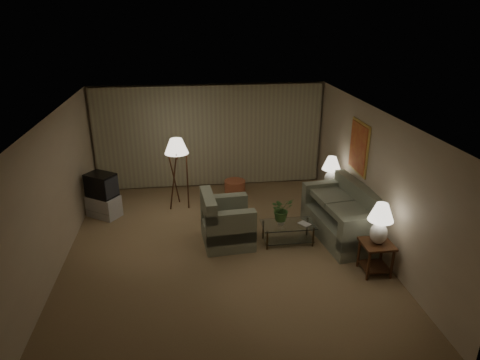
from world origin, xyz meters
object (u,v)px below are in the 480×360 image
(side_table_far, at_px, (329,194))
(ottoman, at_px, (235,187))
(table_lamp_far, at_px, (331,169))
(vase, at_px, (281,221))
(sofa, at_px, (342,217))
(crt_tv, at_px, (101,185))
(armchair, at_px, (228,223))
(tv_cabinet, at_px, (104,206))
(table_lamp_near, at_px, (380,220))
(side_table_near, at_px, (376,252))
(coffee_table, at_px, (288,230))
(floor_lamp, at_px, (178,172))

(side_table_far, height_order, ottoman, side_table_far)
(table_lamp_far, relative_size, vase, 4.62)
(sofa, bearing_deg, crt_tv, -114.58)
(armchair, height_order, tv_cabinet, armchair)
(sofa, relative_size, table_lamp_far, 3.01)
(side_table_far, bearing_deg, table_lamp_near, -90.00)
(crt_tv, bearing_deg, table_lamp_near, 4.50)
(side_table_near, xyz_separation_m, crt_tv, (-5.20, 2.97, 0.36))
(table_lamp_near, distance_m, crt_tv, 6.00)
(side_table_near, bearing_deg, vase, 139.25)
(armchair, xyz_separation_m, crt_tv, (-2.69, 1.56, 0.34))
(side_table_far, relative_size, table_lamp_near, 0.78)
(crt_tv, distance_m, vase, 4.14)
(sofa, height_order, side_table_near, sofa)
(side_table_far, relative_size, coffee_table, 0.56)
(side_table_far, relative_size, table_lamp_far, 0.82)
(sofa, xyz_separation_m, tv_cabinet, (-5.05, 1.62, -0.19))
(vase, bearing_deg, side_table_far, 42.94)
(coffee_table, bearing_deg, side_table_far, 46.06)
(armchair, height_order, vase, armchair)
(table_lamp_near, xyz_separation_m, ottoman, (-2.07, 3.86, -0.87))
(armchair, relative_size, table_lamp_far, 1.59)
(sofa, distance_m, table_lamp_near, 1.49)
(crt_tv, bearing_deg, table_lamp_far, 30.15)
(coffee_table, bearing_deg, floor_lamp, 137.41)
(table_lamp_far, height_order, tv_cabinet, table_lamp_far)
(floor_lamp, relative_size, ottoman, 3.17)
(side_table_near, relative_size, floor_lamp, 0.35)
(side_table_near, distance_m, table_lamp_near, 0.64)
(side_table_far, xyz_separation_m, crt_tv, (-5.20, 0.37, 0.36))
(side_table_far, height_order, coffee_table, side_table_far)
(ottoman, bearing_deg, tv_cabinet, -164.25)
(vase, bearing_deg, table_lamp_near, -40.75)
(armchair, xyz_separation_m, table_lamp_near, (2.51, -1.41, 0.62))
(crt_tv, bearing_deg, coffee_table, 10.41)
(sofa, height_order, vase, sofa)
(armchair, distance_m, crt_tv, 3.13)
(table_lamp_far, bearing_deg, coffee_table, -133.94)
(tv_cabinet, xyz_separation_m, vase, (3.75, -1.72, 0.24))
(armchair, relative_size, coffee_table, 1.08)
(tv_cabinet, bearing_deg, armchair, 4.12)
(coffee_table, bearing_deg, sofa, 4.97)
(side_table_far, distance_m, floor_lamp, 3.58)
(side_table_far, distance_m, table_lamp_far, 0.63)
(crt_tv, distance_m, ottoman, 3.30)
(side_table_near, bearing_deg, floor_lamp, 136.93)
(sofa, height_order, side_table_far, sofa)
(armchair, height_order, side_table_far, armchair)
(floor_lamp, height_order, vase, floor_lamp)
(floor_lamp, relative_size, vase, 10.70)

